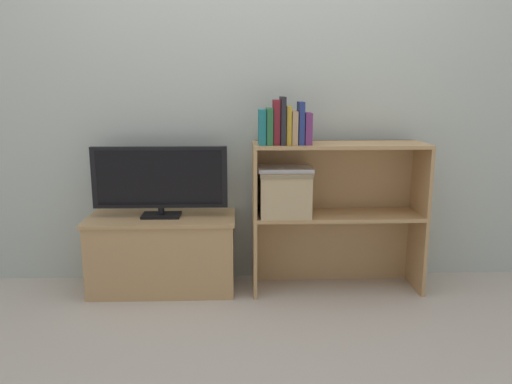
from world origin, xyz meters
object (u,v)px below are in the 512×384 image
object	(u,v)px
tv	(160,179)
book_mustard	(288,125)
book_forest	(269,126)
book_tan	(294,128)
book_maroon	(276,122)
book_teal	(262,127)
tv_stand	(163,253)
laptop	(285,169)
book_charcoal	(283,121)
book_navy	(301,123)
storage_basket_left	(285,191)
book_plum	(308,129)

from	to	relation	value
tv	book_mustard	world-z (taller)	book_mustard
book_forest	book_tan	bearing A→B (deg)	0.00
book_maroon	tv	bearing A→B (deg)	173.48
book_teal	book_tan	world-z (taller)	book_teal
tv_stand	book_tan	bearing A→B (deg)	-5.80
book_forest	book_maroon	bearing A→B (deg)	0.00
laptop	book_charcoal	bearing A→B (deg)	-118.95
tv	book_navy	xyz separation A→B (m)	(0.79, -0.07, 0.32)
storage_basket_left	laptop	bearing A→B (deg)	90.00
book_plum	book_navy	bearing A→B (deg)	180.00
tv_stand	storage_basket_left	distance (m)	0.80
book_maroon	book_mustard	distance (m)	0.07
book_navy	storage_basket_left	world-z (taller)	book_navy
book_navy	book_teal	bearing A→B (deg)	180.00
book_teal	book_forest	bearing A→B (deg)	0.00
book_teal	laptop	bearing A→B (deg)	14.41
tv_stand	storage_basket_left	xyz separation A→B (m)	(0.71, -0.04, 0.38)
tv	book_teal	distance (m)	0.65
book_mustard	book_tan	bearing A→B (deg)	0.00
book_maroon	book_navy	distance (m)	0.13
laptop	book_maroon	bearing A→B (deg)	-147.84
book_navy	book_tan	bearing A→B (deg)	180.00
book_teal	storage_basket_left	bearing A→B (deg)	14.41
tv	book_plum	bearing A→B (deg)	-5.17
book_tan	book_plum	world-z (taller)	book_tan
book_mustard	book_plum	xyz separation A→B (m)	(0.11, 0.00, -0.02)
book_plum	laptop	xyz separation A→B (m)	(-0.12, 0.03, -0.23)
book_teal	book_charcoal	xyz separation A→B (m)	(0.11, 0.00, 0.03)
tv	book_charcoal	size ratio (longest dim) A/B	2.97
storage_basket_left	laptop	world-z (taller)	laptop
book_maroon	book_tan	distance (m)	0.10
storage_basket_left	book_maroon	bearing A→B (deg)	-147.84
tv	book_charcoal	bearing A→B (deg)	-6.20
book_maroon	laptop	bearing A→B (deg)	32.16
tv	book_forest	xyz separation A→B (m)	(0.62, -0.07, 0.30)
tv	book_plum	distance (m)	0.88
tv_stand	book_mustard	size ratio (longest dim) A/B	4.08
book_mustard	laptop	bearing A→B (deg)	110.13
book_mustard	laptop	distance (m)	0.25
book_mustard	book_navy	world-z (taller)	book_navy
laptop	storage_basket_left	bearing A→B (deg)	-90.00
book_forest	book_plum	xyz separation A→B (m)	(0.21, 0.00, -0.01)
tv	book_mustard	xyz separation A→B (m)	(0.72, -0.07, 0.31)
book_navy	book_mustard	bearing A→B (deg)	180.00
storage_basket_left	tv_stand	bearing A→B (deg)	176.54
book_maroon	book_tan	bearing A→B (deg)	0.00
storage_basket_left	book_forest	bearing A→B (deg)	-159.81
book_mustard	book_navy	distance (m)	0.07
tv	laptop	xyz separation A→B (m)	(0.71, -0.04, 0.06)
book_teal	storage_basket_left	world-z (taller)	book_teal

